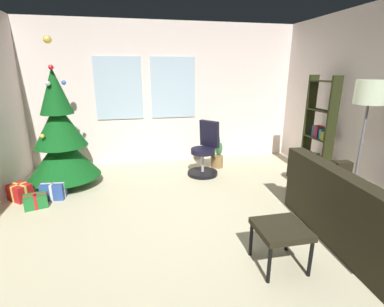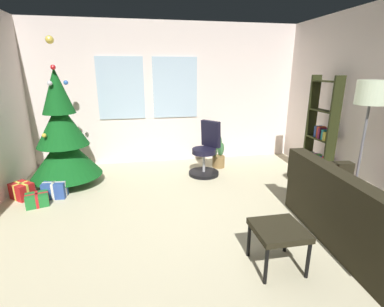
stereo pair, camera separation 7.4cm
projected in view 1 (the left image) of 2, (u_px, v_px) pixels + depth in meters
The scene contains 13 objects.
ground_plane at pixel (202, 244), 3.24m from camera, with size 5.38×6.14×0.10m, color beige.
wall_back_with_windows at pixel (166, 94), 5.75m from camera, with size 5.38×0.12×2.81m.
couch at pixel (373, 218), 3.12m from camera, with size 1.56×2.00×0.86m.
footstool at pixel (281, 232), 2.72m from camera, with size 0.48×0.47×0.44m.
holiday_tree at pixel (61, 139), 4.57m from camera, with size 1.15×1.15×2.39m.
gift_box_red at pixel (20, 192), 4.22m from camera, with size 0.39×0.38×0.25m.
gift_box_green at pixel (36, 201), 4.00m from camera, with size 0.35×0.32×0.19m.
gift_box_gold at pixel (87, 172), 5.20m from camera, with size 0.22×0.27×0.16m.
gift_box_blue at pixel (53, 191), 4.26m from camera, with size 0.34×0.23×0.26m.
office_chair at pixel (205, 154), 5.20m from camera, with size 0.59×0.59×1.00m.
bookshelf at pixel (318, 135), 4.91m from camera, with size 0.18×0.64×1.81m.
floor_lamp at pixel (368, 105), 3.29m from camera, with size 0.33×0.33×1.78m.
potted_plant at pixel (216, 154), 5.63m from camera, with size 0.33×0.28×0.65m.
Camera 1 is at (-0.69, -2.72, 1.89)m, focal length 26.17 mm.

